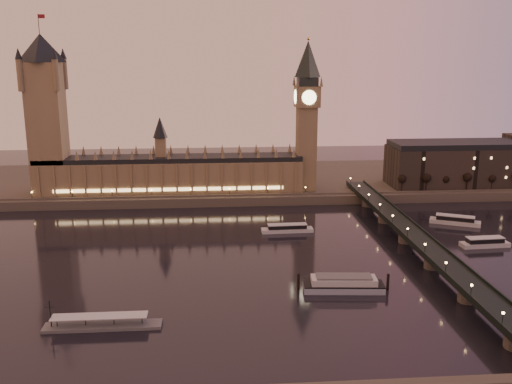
# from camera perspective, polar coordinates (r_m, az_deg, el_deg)

# --- Properties ---
(ground) EXTENTS (700.00, 700.00, 0.00)m
(ground) POSITION_cam_1_polar(r_m,az_deg,el_deg) (284.64, -1.92, -6.75)
(ground) COLOR black
(ground) RESTS_ON ground
(far_embankment) EXTENTS (560.00, 130.00, 6.00)m
(far_embankment) POSITION_cam_1_polar(r_m,az_deg,el_deg) (444.10, 0.96, 1.13)
(far_embankment) COLOR #423D35
(far_embankment) RESTS_ON ground
(palace_of_westminster) EXTENTS (180.00, 26.62, 52.00)m
(palace_of_westminster) POSITION_cam_1_polar(r_m,az_deg,el_deg) (396.27, -8.57, 2.21)
(palace_of_westminster) COLOR brown
(palace_of_westminster) RESTS_ON ground
(victoria_tower) EXTENTS (31.68, 31.68, 118.00)m
(victoria_tower) POSITION_cam_1_polar(r_m,az_deg,el_deg) (403.87, -20.29, 8.06)
(victoria_tower) COLOR brown
(victoria_tower) RESTS_ON ground
(big_ben) EXTENTS (17.68, 17.68, 104.00)m
(big_ben) POSITION_cam_1_polar(r_m,az_deg,el_deg) (394.65, 5.12, 8.46)
(big_ben) COLOR brown
(big_ben) RESTS_ON ground
(westminster_bridge) EXTENTS (13.20, 260.00, 15.30)m
(westminster_bridge) POSITION_cam_1_polar(r_m,az_deg,el_deg) (300.76, 15.85, -5.04)
(westminster_bridge) COLOR black
(westminster_bridge) RESTS_ON ground
(city_block) EXTENTS (155.00, 45.00, 34.00)m
(city_block) POSITION_cam_1_polar(r_m,az_deg,el_deg) (454.48, 22.61, 2.83)
(city_block) COLOR black
(city_block) RESTS_ON ground
(bare_tree_0) EXTENTS (5.65, 5.65, 11.48)m
(bare_tree_0) POSITION_cam_1_polar(r_m,az_deg,el_deg) (406.26, 14.22, 1.19)
(bare_tree_0) COLOR black
(bare_tree_0) RESTS_ON ground
(bare_tree_1) EXTENTS (5.65, 5.65, 11.48)m
(bare_tree_1) POSITION_cam_1_polar(r_m,az_deg,el_deg) (411.83, 16.40, 1.22)
(bare_tree_1) COLOR black
(bare_tree_1) RESTS_ON ground
(bare_tree_2) EXTENTS (5.65, 5.65, 11.48)m
(bare_tree_2) POSITION_cam_1_polar(r_m,az_deg,el_deg) (417.99, 18.52, 1.24)
(bare_tree_2) COLOR black
(bare_tree_2) RESTS_ON ground
(bare_tree_3) EXTENTS (5.65, 5.65, 11.48)m
(bare_tree_3) POSITION_cam_1_polar(r_m,az_deg,el_deg) (424.69, 20.57, 1.26)
(bare_tree_3) COLOR black
(bare_tree_3) RESTS_ON ground
(bare_tree_4) EXTENTS (5.65, 5.65, 11.48)m
(bare_tree_4) POSITION_cam_1_polar(r_m,az_deg,el_deg) (431.93, 22.56, 1.28)
(bare_tree_4) COLOR black
(bare_tree_4) RESTS_ON ground
(cruise_boat_a) EXTENTS (29.59, 7.22, 4.71)m
(cruise_boat_a) POSITION_cam_1_polar(r_m,az_deg,el_deg) (326.85, 3.14, -3.66)
(cruise_boat_a) COLOR silver
(cruise_boat_a) RESTS_ON ground
(cruise_boat_b) EXTENTS (29.27, 19.05, 5.35)m
(cruise_boat_b) POSITION_cam_1_polar(r_m,az_deg,el_deg) (361.46, 19.29, -2.69)
(cruise_boat_b) COLOR silver
(cruise_boat_b) RESTS_ON ground
(cruise_boat_c) EXTENTS (26.12, 8.39, 5.15)m
(cruise_boat_c) POSITION_cam_1_polar(r_m,az_deg,el_deg) (325.45, 21.91, -4.70)
(cruise_boat_c) COLOR silver
(cruise_boat_c) RESTS_ON ground
(moored_barge) EXTENTS (39.60, 12.59, 7.28)m
(moored_barge) POSITION_cam_1_polar(r_m,az_deg,el_deg) (250.57, 8.75, -9.07)
(moored_barge) COLOR #8A95AF
(moored_barge) RESTS_ON ground
(pontoon_pier) EXTENTS (43.49, 7.25, 11.60)m
(pontoon_pier) POSITION_cam_1_polar(r_m,az_deg,el_deg) (224.81, -15.13, -12.68)
(pontoon_pier) COLOR #595B5E
(pontoon_pier) RESTS_ON ground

